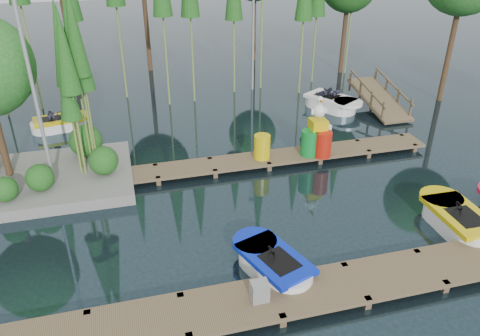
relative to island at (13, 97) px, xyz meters
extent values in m
plane|color=#1D2F37|center=(6.30, -3.29, -3.18)|extent=(90.00, 90.00, 0.00)
cube|color=brown|center=(6.30, -7.79, -2.93)|extent=(18.00, 1.50, 0.10)
cube|color=brown|center=(2.00, -7.16, -3.13)|extent=(0.16, 0.16, 0.50)
cube|color=brown|center=(4.15, -7.16, -3.13)|extent=(0.16, 0.16, 0.50)
cube|color=brown|center=(6.30, -8.42, -3.13)|extent=(0.16, 0.16, 0.50)
cube|color=brown|center=(6.30, -7.16, -3.13)|extent=(0.16, 0.16, 0.50)
cube|color=brown|center=(8.45, -8.42, -3.13)|extent=(0.16, 0.16, 0.50)
cube|color=brown|center=(8.45, -7.16, -3.13)|extent=(0.16, 0.16, 0.50)
cube|color=brown|center=(10.60, -8.42, -3.13)|extent=(0.16, 0.16, 0.50)
cube|color=brown|center=(10.60, -7.16, -3.13)|extent=(0.16, 0.16, 0.50)
cube|color=brown|center=(7.30, -0.79, -2.93)|extent=(15.00, 1.20, 0.10)
cube|color=brown|center=(0.20, -1.27, -3.13)|extent=(0.16, 0.16, 0.50)
cube|color=brown|center=(0.20, -0.31, -3.13)|extent=(0.16, 0.16, 0.50)
cube|color=brown|center=(2.23, -1.27, -3.13)|extent=(0.16, 0.16, 0.50)
cube|color=brown|center=(2.23, -0.31, -3.13)|extent=(0.16, 0.16, 0.50)
cube|color=brown|center=(4.26, -1.27, -3.13)|extent=(0.16, 0.16, 0.50)
cube|color=brown|center=(4.26, -0.31, -3.13)|extent=(0.16, 0.16, 0.50)
cube|color=brown|center=(6.28, -1.27, -3.13)|extent=(0.16, 0.16, 0.50)
cube|color=brown|center=(6.28, -0.31, -3.13)|extent=(0.16, 0.16, 0.50)
cube|color=brown|center=(8.31, -1.27, -3.13)|extent=(0.16, 0.16, 0.50)
cube|color=brown|center=(8.31, -0.31, -3.13)|extent=(0.16, 0.16, 0.50)
cube|color=brown|center=(10.34, -1.27, -3.13)|extent=(0.16, 0.16, 0.50)
cube|color=brown|center=(10.34, -0.31, -3.13)|extent=(0.16, 0.16, 0.50)
cube|color=brown|center=(12.37, -1.27, -3.13)|extent=(0.16, 0.16, 0.50)
cube|color=brown|center=(12.37, -0.31, -3.13)|extent=(0.16, 0.16, 0.50)
cube|color=brown|center=(14.40, -1.27, -3.13)|extent=(0.16, 0.16, 0.50)
cube|color=brown|center=(14.40, -0.31, -3.13)|extent=(0.16, 0.16, 0.50)
cube|color=slate|center=(0.30, -0.29, -3.00)|extent=(6.20, 4.20, 0.42)
sphere|color=#215B1C|center=(0.50, -1.29, -2.34)|extent=(0.90, 0.90, 0.90)
sphere|color=#215B1C|center=(1.90, 0.91, -2.19)|extent=(1.20, 1.20, 1.20)
sphere|color=#215B1C|center=(-0.50, -1.69, -2.39)|extent=(0.80, 0.80, 0.80)
sphere|color=#215B1C|center=(2.50, -0.69, -2.29)|extent=(1.00, 1.00, 1.00)
cylinder|color=olive|center=(2.04, 0.27, -0.22)|extent=(0.07, 0.07, 5.93)
cone|color=#215B1C|center=(2.04, 0.27, 1.86)|extent=(0.70, 0.70, 2.97)
cylinder|color=olive|center=(1.73, 0.11, -0.35)|extent=(0.07, 0.07, 5.66)
cone|color=#215B1C|center=(1.73, 0.11, 1.63)|extent=(0.70, 0.70, 2.83)
cylinder|color=olive|center=(2.23, 0.30, -0.57)|extent=(0.07, 0.07, 5.22)
cone|color=#215B1C|center=(2.23, 0.30, 1.26)|extent=(0.70, 0.70, 2.61)
cylinder|color=olive|center=(1.85, -0.51, -0.42)|extent=(0.07, 0.07, 5.53)
cone|color=#215B1C|center=(1.85, -0.51, 1.52)|extent=(0.70, 0.70, 2.76)
cylinder|color=olive|center=(1.71, -0.39, -1.18)|extent=(0.07, 0.07, 4.01)
cone|color=#215B1C|center=(1.71, -0.39, 0.23)|extent=(0.70, 0.70, 2.01)
cylinder|color=olive|center=(2.17, 0.16, -0.13)|extent=(0.07, 0.07, 6.11)
cone|color=#215B1C|center=(2.17, 0.16, 2.01)|extent=(0.70, 0.70, 3.05)
cylinder|color=#402B1B|center=(19.04, 3.61, -0.15)|extent=(0.26, 0.26, 6.06)
cylinder|color=#402B1B|center=(16.28, 9.35, -0.67)|extent=(0.26, 0.26, 5.02)
cylinder|color=#402B1B|center=(12.04, 13.41, -0.53)|extent=(0.26, 0.26, 5.31)
cylinder|color=#402B1B|center=(5.30, 12.74, 0.05)|extent=(0.26, 0.26, 6.46)
cylinder|color=#402B1B|center=(0.88, 12.71, 0.24)|extent=(0.26, 0.26, 6.85)
cylinder|color=olive|center=(-0.41, 7.53, 1.65)|extent=(0.09, 0.09, 9.66)
cylinder|color=olive|center=(1.62, 8.54, 0.66)|extent=(0.09, 0.09, 7.69)
cylinder|color=olive|center=(3.67, 8.19, 1.31)|extent=(0.09, 0.09, 8.99)
cylinder|color=olive|center=(5.66, 6.58, 1.03)|extent=(0.09, 0.09, 8.44)
cylinder|color=olive|center=(6.95, 6.71, 0.93)|extent=(0.09, 0.09, 8.22)
cylinder|color=olive|center=(9.25, 7.58, 0.52)|extent=(0.09, 0.09, 7.41)
cylinder|color=olive|center=(12.54, 6.54, 0.52)|extent=(0.09, 0.09, 7.40)
cylinder|color=olive|center=(13.93, 8.13, 0.39)|extent=(0.09, 0.09, 7.14)
cylinder|color=gray|center=(0.80, -0.79, 0.32)|extent=(0.12, 0.12, 7.00)
cylinder|color=gray|center=(10.30, 7.71, 0.32)|extent=(0.12, 0.12, 7.00)
cube|color=brown|center=(15.30, 3.21, -2.63)|extent=(1.50, 3.94, 0.95)
cube|color=brown|center=(14.60, 1.61, -2.59)|extent=(0.08, 0.08, 0.90)
cube|color=brown|center=(14.60, 2.71, -2.48)|extent=(0.08, 0.08, 0.90)
cube|color=brown|center=(14.60, 3.81, -2.37)|extent=(0.08, 0.08, 0.90)
cube|color=brown|center=(14.60, 4.91, -2.26)|extent=(0.08, 0.08, 0.90)
cube|color=brown|center=(14.60, 3.21, -2.03)|extent=(0.06, 3.54, 0.83)
cube|color=brown|center=(16.00, 1.61, -2.59)|extent=(0.08, 0.08, 0.90)
cube|color=brown|center=(16.00, 2.71, -2.48)|extent=(0.08, 0.08, 0.90)
cube|color=brown|center=(16.00, 3.81, -2.37)|extent=(0.08, 0.08, 0.90)
cube|color=brown|center=(16.00, 4.91, -2.26)|extent=(0.08, 0.08, 0.90)
cube|color=brown|center=(16.00, 3.21, -2.03)|extent=(0.06, 3.54, 0.83)
cube|color=white|center=(6.68, -6.71, -2.98)|extent=(1.52, 1.53, 0.55)
cylinder|color=white|center=(6.48, -6.14, -2.98)|extent=(1.52, 1.52, 0.55)
cylinder|color=white|center=(6.88, -7.28, -2.98)|extent=(1.52, 1.52, 0.55)
cube|color=#0720B8|center=(6.68, -6.71, -2.69)|extent=(1.84, 2.36, 0.14)
cylinder|color=#0720B8|center=(6.39, -5.89, -2.69)|extent=(1.55, 1.55, 0.14)
cube|color=black|center=(6.74, -6.90, -2.64)|extent=(1.02, 1.17, 0.06)
torus|color=black|center=(6.63, -6.57, -2.49)|extent=(0.23, 0.31, 0.26)
cube|color=white|center=(12.61, -6.26, -2.97)|extent=(1.32, 1.33, 0.59)
cylinder|color=white|center=(12.62, -5.61, -2.97)|extent=(1.32, 1.32, 0.59)
cylinder|color=white|center=(12.60, -6.91, -2.97)|extent=(1.32, 1.32, 0.59)
cube|color=gold|center=(12.61, -6.26, -2.64)|extent=(1.36, 2.28, 0.15)
cylinder|color=gold|center=(12.63, -5.32, -2.64)|extent=(1.34, 1.34, 0.15)
cube|color=black|center=(12.60, -6.48, -2.60)|extent=(0.82, 1.08, 0.06)
torus|color=black|center=(12.61, -6.10, -2.43)|extent=(0.17, 0.30, 0.29)
cube|color=white|center=(0.54, 4.73, -2.99)|extent=(1.33, 1.32, 0.52)
cylinder|color=white|center=(1.10, 4.83, -2.99)|extent=(1.32, 1.32, 0.52)
cylinder|color=white|center=(-0.02, 4.63, -2.99)|extent=(1.32, 1.32, 0.52)
cube|color=gold|center=(0.54, 4.73, -2.71)|extent=(2.15, 1.49, 0.13)
cylinder|color=gold|center=(1.36, 4.88, -2.71)|extent=(1.34, 1.34, 0.13)
cube|color=black|center=(0.36, 4.70, -2.67)|extent=(1.05, 0.86, 0.06)
torus|color=black|center=(0.68, 4.76, -2.52)|extent=(0.28, 0.19, 0.25)
imported|color=#1E1E2D|center=(0.31, 4.69, -2.44)|extent=(0.46, 0.38, 0.92)
cube|color=white|center=(13.15, 3.96, -2.96)|extent=(1.82, 1.82, 0.61)
cylinder|color=white|center=(13.49, 3.38, -2.96)|extent=(1.81, 1.81, 0.61)
cylinder|color=white|center=(12.81, 4.53, -2.96)|extent=(1.81, 1.81, 0.61)
cube|color=white|center=(13.15, 3.96, -2.63)|extent=(2.34, 2.67, 0.15)
cylinder|color=white|center=(13.64, 3.12, -2.63)|extent=(1.85, 1.85, 0.15)
cube|color=black|center=(13.04, 4.15, -2.58)|extent=(1.26, 1.36, 0.07)
torus|color=black|center=(13.23, 3.81, -2.41)|extent=(0.30, 0.35, 0.29)
imported|color=#1E1E2D|center=(13.01, 4.19, -2.36)|extent=(0.51, 0.55, 0.99)
imported|color=#1E1E2D|center=(13.53, 4.05, -2.42)|extent=(0.39, 0.43, 0.75)
cube|color=gray|center=(5.94, -7.79, -2.63)|extent=(0.41, 0.35, 0.51)
cylinder|color=gold|center=(8.18, -0.79, -2.43)|extent=(0.61, 0.61, 0.92)
cylinder|color=#0D7728|center=(9.98, -1.00, -2.39)|extent=(0.65, 0.65, 0.98)
cylinder|color=white|center=(10.64, -0.67, -2.39)|extent=(0.65, 0.65, 0.98)
cylinder|color=#AF1A0C|center=(10.42, -1.22, -2.39)|extent=(0.65, 0.65, 0.98)
cube|color=gold|center=(10.31, -0.89, -1.71)|extent=(0.60, 0.60, 0.38)
sphere|color=white|center=(10.31, -0.89, -1.19)|extent=(0.48, 0.48, 0.48)
cylinder|color=white|center=(10.31, -0.89, -0.92)|extent=(0.11, 0.11, 0.33)
sphere|color=white|center=(10.31, -0.89, -0.73)|extent=(0.22, 0.22, 0.22)
cone|color=orange|center=(10.31, -1.11, -0.76)|extent=(0.11, 0.33, 0.11)
cube|color=white|center=(10.31, -0.89, -1.19)|extent=(0.60, 0.07, 0.20)
cylinder|color=gray|center=(10.47, -0.79, -2.59)|extent=(0.10, 0.10, 0.58)
sphere|color=white|center=(10.47, -0.79, -2.20)|extent=(0.19, 0.19, 0.19)
cube|color=gray|center=(10.47, -0.79, -2.20)|extent=(0.49, 0.04, 0.04)
cone|color=orange|center=(10.47, -0.91, -2.20)|extent=(0.04, 0.10, 0.04)
camera|label=1|loc=(3.36, -15.64, 5.11)|focal=35.00mm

